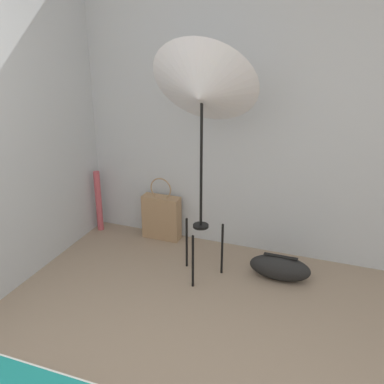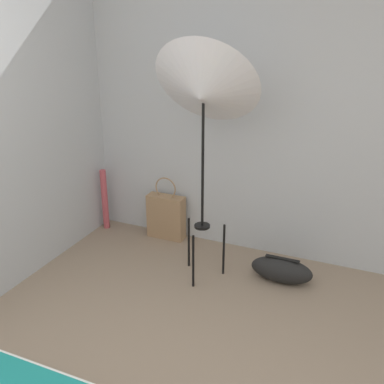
{
  "view_description": "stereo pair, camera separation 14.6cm",
  "coord_description": "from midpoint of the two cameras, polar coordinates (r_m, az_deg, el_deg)",
  "views": [
    {
      "loc": [
        0.88,
        -1.22,
        2.06
      ],
      "look_at": [
        -0.19,
        1.63,
        0.85
      ],
      "focal_mm": 42.0,
      "sensor_mm": 36.0,
      "label": 1
    },
    {
      "loc": [
        1.02,
        -1.17,
        2.06
      ],
      "look_at": [
        -0.19,
        1.63,
        0.85
      ],
      "focal_mm": 42.0,
      "sensor_mm": 36.0,
      "label": 2
    }
  ],
  "objects": [
    {
      "name": "wall_back",
      "position": [
        3.91,
        6.24,
        10.3
      ],
      "size": [
        8.0,
        0.05,
        2.6
      ],
      "color": "#B7BCC1",
      "rests_on": "ground_plane"
    },
    {
      "name": "photo_umbrella",
      "position": [
        3.33,
        -0.03,
        12.58
      ],
      "size": [
        0.81,
        0.62,
        1.93
      ],
      "color": "black",
      "rests_on": "ground_plane"
    },
    {
      "name": "tote_bag",
      "position": [
        4.39,
        -4.85,
        -3.15
      ],
      "size": [
        0.37,
        0.13,
        0.63
      ],
      "color": "#9E7A56",
      "rests_on": "ground_plane"
    },
    {
      "name": "duffel_bag",
      "position": [
        3.83,
        10.0,
        -9.47
      ],
      "size": [
        0.51,
        0.21,
        0.22
      ],
      "color": "black",
      "rests_on": "ground_plane"
    },
    {
      "name": "paper_roll",
      "position": [
        4.62,
        -12.67,
        -1.15
      ],
      "size": [
        0.06,
        0.06,
        0.63
      ],
      "color": "#BC4C56",
      "rests_on": "ground_plane"
    }
  ]
}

